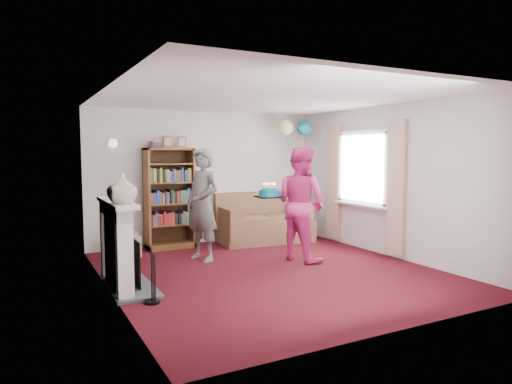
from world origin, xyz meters
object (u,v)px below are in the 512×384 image
bookcase (169,199)px  birthday_cake (269,193)px  person_striped (202,205)px  sofa (263,223)px  person_magenta (301,204)px

bookcase → birthday_cake: bookcase is taller
bookcase → person_striped: bookcase is taller
bookcase → sofa: 1.91m
bookcase → sofa: bearing=-7.2°
bookcase → person_striped: bearing=-80.5°
person_magenta → sofa: bearing=-23.5°
sofa → birthday_cake: size_ratio=4.62×
person_striped → bookcase: bearing=167.7°
bookcase → sofa: bookcase is taller
bookcase → person_magenta: size_ratio=1.11×
bookcase → person_striped: (0.20, -1.17, 0.01)m
person_striped → person_magenta: size_ratio=0.98×
person_magenta → birthday_cake: bearing=61.2°
person_magenta → birthday_cake: (-0.52, 0.11, 0.18)m
sofa → person_magenta: (-0.21, -1.64, 0.56)m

